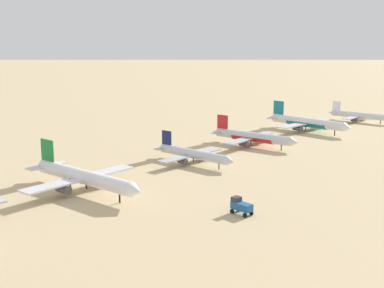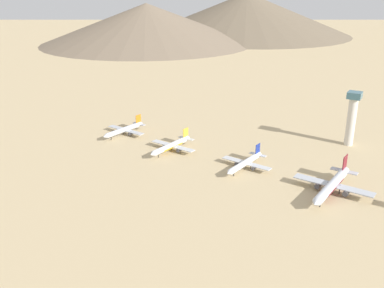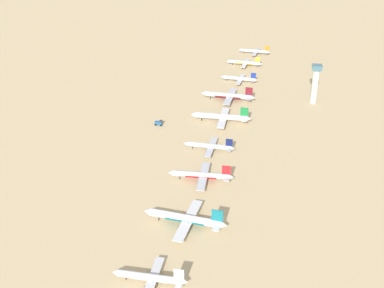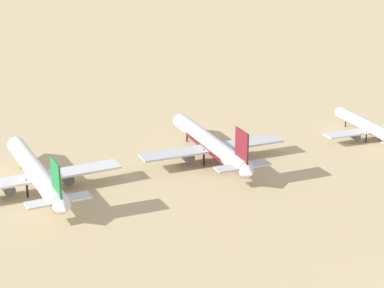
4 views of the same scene
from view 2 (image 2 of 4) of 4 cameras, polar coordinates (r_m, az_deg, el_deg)
name	(u,v)px [view 2 (image 2 of 4)]	position (r m, az deg, el deg)	size (l,w,h in m)	color
parked_jet_0	(125,130)	(261.47, -8.77, 1.87)	(32.64, 26.64, 9.42)	silver
parked_jet_1	(172,146)	(233.65, -2.66, -0.20)	(33.49, 27.31, 9.66)	silver
parked_jet_2	(246,163)	(213.51, 7.01, -2.44)	(32.15, 26.23, 9.28)	silver
parked_jet_3	(332,185)	(196.87, 17.85, -5.11)	(42.79, 34.84, 12.34)	silver
control_tower	(352,116)	(253.70, 20.14, 3.47)	(7.20, 7.20, 30.17)	beige
desert_hill_0	(147,23)	(648.78, -5.95, 15.39)	(301.99, 301.99, 55.53)	#7A6854
desert_hill_2	(246,14)	(759.11, 7.11, 16.52)	(342.25, 342.25, 66.67)	#70604C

